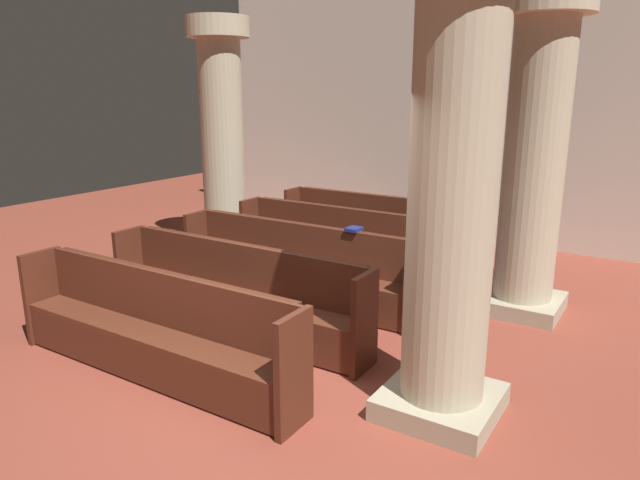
# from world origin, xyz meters

# --- Properties ---
(ground_plane) EXTENTS (19.20, 19.20, 0.00)m
(ground_plane) POSITION_xyz_m (0.00, 0.00, 0.00)
(ground_plane) COLOR brown
(back_wall) EXTENTS (10.00, 0.16, 4.50)m
(back_wall) POSITION_xyz_m (0.00, 6.08, 2.25)
(back_wall) COLOR silver
(back_wall) RESTS_ON ground
(pew_row_0) EXTENTS (3.18, 0.47, 0.95)m
(pew_row_0) POSITION_xyz_m (-0.87, 4.17, 0.50)
(pew_row_0) COLOR #562819
(pew_row_0) RESTS_ON ground
(pew_row_1) EXTENTS (3.18, 0.46, 0.95)m
(pew_row_1) POSITION_xyz_m (-0.87, 3.06, 0.50)
(pew_row_1) COLOR #562819
(pew_row_1) RESTS_ON ground
(pew_row_2) EXTENTS (3.18, 0.46, 0.95)m
(pew_row_2) POSITION_xyz_m (-0.87, 1.94, 0.50)
(pew_row_2) COLOR #562819
(pew_row_2) RESTS_ON ground
(pew_row_3) EXTENTS (3.18, 0.47, 0.95)m
(pew_row_3) POSITION_xyz_m (-0.87, 0.82, 0.50)
(pew_row_3) COLOR #562819
(pew_row_3) RESTS_ON ground
(pew_row_4) EXTENTS (3.18, 0.46, 0.95)m
(pew_row_4) POSITION_xyz_m (-0.87, -0.29, 0.50)
(pew_row_4) COLOR #562819
(pew_row_4) RESTS_ON ground
(pillar_aisle_side) EXTENTS (0.96, 0.96, 3.57)m
(pillar_aisle_side) POSITION_xyz_m (1.54, 3.11, 1.86)
(pillar_aisle_side) COLOR tan
(pillar_aisle_side) RESTS_ON ground
(pillar_far_side) EXTENTS (0.96, 0.96, 3.57)m
(pillar_far_side) POSITION_xyz_m (-3.23, 3.37, 1.86)
(pillar_far_side) COLOR tan
(pillar_far_side) RESTS_ON ground
(pillar_aisle_rear) EXTENTS (0.95, 0.95, 3.57)m
(pillar_aisle_rear) POSITION_xyz_m (1.54, 0.51, 1.86)
(pillar_aisle_rear) COLOR tan
(pillar_aisle_rear) RESTS_ON ground
(lectern) EXTENTS (0.48, 0.45, 1.08)m
(lectern) POSITION_xyz_m (-0.46, 5.24, 0.45)
(lectern) COLOR brown
(lectern) RESTS_ON ground
(hymn_book) EXTENTS (0.15, 0.19, 0.04)m
(hymn_book) POSITION_xyz_m (-0.16, 2.12, 0.97)
(hymn_book) COLOR navy
(hymn_book) RESTS_ON pew_row_2
(kneeler_box_blue) EXTENTS (0.42, 0.26, 0.25)m
(kneeler_box_blue) POSITION_xyz_m (0.88, 2.54, 0.13)
(kneeler_box_blue) COLOR navy
(kneeler_box_blue) RESTS_ON ground
(kneeler_box_red) EXTENTS (0.35, 0.24, 0.27)m
(kneeler_box_red) POSITION_xyz_m (0.86, 3.65, 0.14)
(kneeler_box_red) COLOR maroon
(kneeler_box_red) RESTS_ON ground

